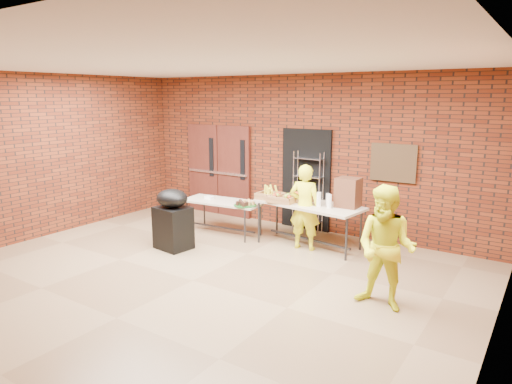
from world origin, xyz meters
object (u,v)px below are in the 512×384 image
table_right (309,207)px  wire_rack (308,192)px  coffee_dispenser (348,192)px  volunteer_woman (305,207)px  covered_grill (173,219)px  volunteer_man (386,248)px  table_left (223,203)px

table_right → wire_rack: bearing=126.2°
coffee_dispenser → volunteer_woman: volunteer_woman is taller
wire_rack → table_right: (0.48, -0.88, -0.08)m
covered_grill → volunteer_woman: 2.41m
table_right → volunteer_man: size_ratio=1.27×
coffee_dispenser → volunteer_woman: (-0.69, -0.31, -0.30)m
coffee_dispenser → volunteer_woman: 0.82m
volunteer_man → wire_rack: bearing=136.8°
table_right → covered_grill: covered_grill is taller
coffee_dispenser → covered_grill: size_ratio=0.47×
table_right → coffee_dispenser: (0.69, 0.14, 0.33)m
table_right → table_left: bearing=-165.8°
table_left → coffee_dispenser: (2.53, 0.35, 0.46)m
volunteer_woman → volunteer_man: 2.51m
table_left → coffee_dispenser: 2.60m
table_left → table_right: (1.84, 0.21, 0.13)m
coffee_dispenser → volunteer_woman: bearing=-155.7°
table_right → volunteer_woman: volunteer_woman is taller
volunteer_woman → coffee_dispenser: bearing=-164.3°
table_right → volunteer_woman: size_ratio=1.33×
wire_rack → coffee_dispenser: size_ratio=3.16×
wire_rack → volunteer_woman: size_ratio=1.06×
coffee_dispenser → volunteer_man: 2.27m
wire_rack → volunteer_man: wire_rack is taller
volunteer_woman → volunteer_man: volunteer_man is taller
covered_grill → volunteer_woman: (2.01, 1.31, 0.23)m
table_left → volunteer_man: size_ratio=1.04×
table_left → table_right: table_right is taller
table_left → volunteer_man: 4.12m
table_left → coffee_dispenser: coffee_dispenser is taller
coffee_dispenser → volunteer_man: bearing=-54.9°
volunteer_man → coffee_dispenser: bearing=128.2°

